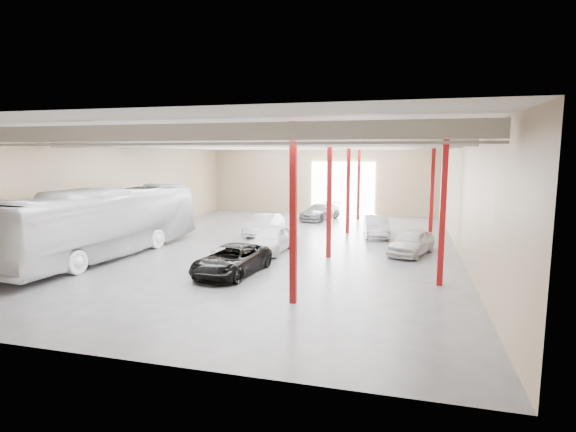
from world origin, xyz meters
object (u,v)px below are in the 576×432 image
at_px(black_sedan, 232,260).
at_px(car_right_near, 376,226).
at_px(coach_bus, 105,223).
at_px(car_row_a, 271,239).
at_px(car_right_far, 411,242).
at_px(car_row_c, 320,212).
at_px(car_row_b, 264,225).

bearing_deg(black_sedan, car_right_near, 69.94).
relative_size(coach_bus, car_row_a, 2.99).
bearing_deg(car_right_far, black_sedan, -122.61).
relative_size(black_sedan, car_row_c, 1.02).
distance_m(coach_bus, black_sedan, 8.61).
bearing_deg(black_sedan, car_right_far, 45.28).
xyz_separation_m(black_sedan, car_right_far, (8.42, 6.67, 0.03)).
xyz_separation_m(black_sedan, car_row_c, (0.71, 18.67, 0.02)).
relative_size(car_row_a, car_right_near, 1.02).
xyz_separation_m(car_row_b, car_right_near, (7.78, 1.47, 0.00)).
relative_size(car_row_c, car_right_far, 1.16).
relative_size(coach_bus, car_right_near, 3.06).
bearing_deg(car_row_a, car_row_b, 115.52).
bearing_deg(car_row_c, coach_bus, -100.20).
bearing_deg(car_row_a, car_right_near, 52.91).
relative_size(car_row_a, car_row_b, 1.03).
bearing_deg(car_row_b, coach_bus, -122.96).
bearing_deg(coach_bus, car_row_b, 57.40).
bearing_deg(car_row_a, black_sedan, -91.35).
height_order(car_row_c, car_right_near, car_right_near).
xyz_separation_m(coach_bus, car_row_b, (6.60, 8.69, -1.19)).
distance_m(coach_bus, car_row_c, 19.26).
bearing_deg(car_right_near, black_sedan, -125.46).
bearing_deg(black_sedan, coach_bus, 175.28).
distance_m(coach_bus, car_row_a, 9.49).
height_order(car_row_b, car_row_c, car_row_b).
bearing_deg(car_row_c, car_row_b, -88.62).
xyz_separation_m(coach_bus, car_row_a, (8.75, 3.49, -1.14)).
height_order(car_right_near, car_right_far, car_right_near).
xyz_separation_m(black_sedan, car_row_b, (-1.74, 10.40, 0.04)).
distance_m(car_row_a, car_right_far, 8.15).
relative_size(coach_bus, car_row_c, 2.80).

